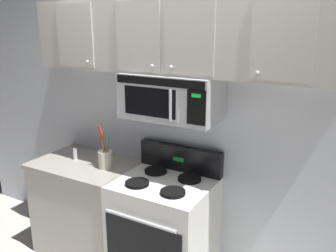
{
  "coord_description": "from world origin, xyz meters",
  "views": [
    {
      "loc": [
        1.31,
        -1.83,
        2.11
      ],
      "look_at": [
        0.0,
        0.49,
        1.35
      ],
      "focal_mm": 37.99,
      "sensor_mm": 36.0,
      "label": 1
    }
  ],
  "objects": [
    {
      "name": "stove_range",
      "position": [
        0.0,
        0.42,
        0.47
      ],
      "size": [
        0.76,
        0.69,
        1.12
      ],
      "color": "white",
      "rests_on": "ground_plane"
    },
    {
      "name": "upper_cabinets",
      "position": [
        -0.0,
        0.57,
        2.02
      ],
      "size": [
        2.5,
        0.36,
        0.55
      ],
      "color": "#BCB7AD"
    },
    {
      "name": "utensil_crock_cream",
      "position": [
        -0.59,
        0.43,
        0.99
      ],
      "size": [
        0.13,
        0.13,
        0.39
      ],
      "color": "beige",
      "rests_on": "counter_segment"
    },
    {
      "name": "salt_shaker",
      "position": [
        -0.97,
        0.45,
        0.95
      ],
      "size": [
        0.04,
        0.04,
        0.11
      ],
      "color": "white",
      "rests_on": "counter_segment"
    },
    {
      "name": "over_range_microwave",
      "position": [
        -0.0,
        0.54,
        1.58
      ],
      "size": [
        0.76,
        0.43,
        0.35
      ],
      "color": "#B7BABF"
    },
    {
      "name": "counter_segment",
      "position": [
        -0.84,
        0.43,
        0.45
      ],
      "size": [
        0.93,
        0.65,
        0.9
      ],
      "color": "#BCB7AD",
      "rests_on": "ground_plane"
    },
    {
      "name": "back_wall",
      "position": [
        0.0,
        0.79,
        1.35
      ],
      "size": [
        5.2,
        0.1,
        2.7
      ],
      "primitive_type": "cube",
      "color": "silver",
      "rests_on": "ground_plane"
    }
  ]
}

